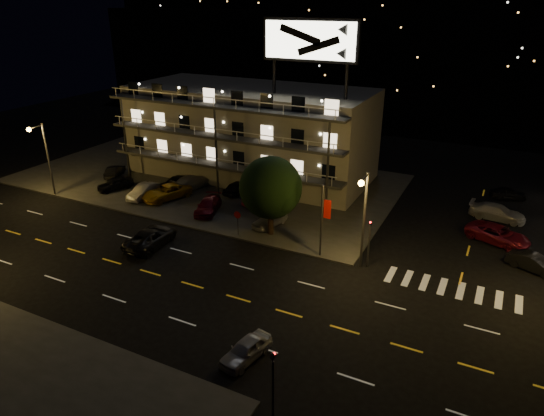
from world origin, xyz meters
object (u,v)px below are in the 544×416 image
at_px(side_car_0, 534,263).
at_px(road_car_west, 151,237).
at_px(tree, 270,189).
at_px(lot_car_4, 270,219).
at_px(lot_car_7, 192,182).
at_px(road_car_east, 246,350).
at_px(lot_car_2, 167,192).

bearing_deg(side_car_0, road_car_west, 131.57).
height_order(tree, lot_car_4, tree).
relative_size(side_car_0, road_car_west, 0.74).
height_order(tree, lot_car_7, tree).
bearing_deg(road_car_east, lot_car_2, 149.06).
bearing_deg(lot_car_7, lot_car_4, 167.83).
xyz_separation_m(lot_car_2, lot_car_4, (12.84, -1.06, -0.08)).
bearing_deg(side_car_0, tree, 122.52).
bearing_deg(lot_car_7, side_car_0, -174.87).
height_order(lot_car_7, road_car_east, lot_car_7).
height_order(lot_car_2, lot_car_4, lot_car_2).
distance_m(lot_car_7, road_car_west, 13.67).
distance_m(lot_car_2, road_car_west, 10.40).
bearing_deg(lot_car_4, tree, -47.57).
bearing_deg(lot_car_4, lot_car_7, 172.35).
bearing_deg(lot_car_7, road_car_east, 141.05).
bearing_deg(lot_car_2, road_car_east, -20.77).
height_order(tree, lot_car_2, tree).
relative_size(lot_car_4, lot_car_7, 0.76).
height_order(lot_car_7, road_car_west, lot_car_7).
relative_size(lot_car_4, road_car_east, 1.05).
distance_m(tree, lot_car_4, 4.01).
bearing_deg(lot_car_4, lot_car_2, -170.52).
xyz_separation_m(lot_car_7, side_car_0, (34.52, -2.76, -0.22)).
height_order(tree, road_car_west, tree).
height_order(tree, road_car_east, tree).
height_order(side_car_0, road_car_west, road_car_west).
distance_m(tree, road_car_west, 11.20).
bearing_deg(road_car_east, lot_car_4, 123.58).
bearing_deg(lot_car_7, lot_car_2, 91.26).
bearing_deg(road_car_east, lot_car_7, 142.65).
height_order(lot_car_2, side_car_0, lot_car_2).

